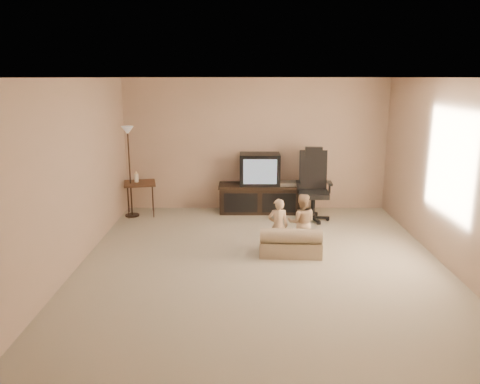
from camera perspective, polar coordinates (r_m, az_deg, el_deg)
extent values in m
plane|color=#C1B69A|center=(6.62, 2.60, -8.41)|extent=(5.50, 5.50, 0.00)
plane|color=white|center=(6.13, 2.86, 13.77)|extent=(5.50, 5.50, 0.00)
plane|color=tan|center=(8.97, 1.93, 5.78)|extent=(5.00, 0.00, 5.00)
plane|color=tan|center=(3.61, 4.70, -6.57)|extent=(5.00, 0.00, 5.00)
plane|color=tan|center=(6.63, -19.42, 2.12)|extent=(0.00, 5.50, 5.50)
plane|color=tan|center=(6.84, 24.14, 2.04)|extent=(0.00, 5.50, 5.50)
cube|color=black|center=(8.91, 2.37, -0.90)|extent=(1.50, 0.54, 0.48)
cube|color=black|center=(8.85, 2.39, 0.80)|extent=(1.54, 0.59, 0.04)
cube|color=black|center=(8.64, 0.10, -1.32)|extent=(0.62, 0.03, 0.36)
cube|color=black|center=(8.67, 4.76, -1.33)|extent=(0.62, 0.03, 0.36)
cube|color=black|center=(8.80, 2.40, 2.83)|extent=(0.75, 0.54, 0.59)
cube|color=white|center=(8.54, 2.46, 2.48)|extent=(0.61, 0.01, 0.46)
cube|color=#ACACAE|center=(8.82, 6.22, 1.05)|extent=(0.43, 0.30, 0.06)
cylinder|color=black|center=(8.45, 8.89, -1.77)|extent=(0.07, 0.07, 0.41)
cube|color=black|center=(8.39, 8.95, -0.22)|extent=(0.54, 0.54, 0.09)
cube|color=black|center=(8.55, 8.89, 2.66)|extent=(0.50, 0.21, 0.72)
cube|color=black|center=(8.49, 8.97, 4.90)|extent=(0.31, 0.12, 0.16)
cube|color=black|center=(8.32, 7.10, 1.11)|extent=(0.09, 0.29, 0.04)
cube|color=black|center=(8.38, 10.89, 1.05)|extent=(0.09, 0.29, 0.04)
cube|color=brown|center=(8.81, -12.12, 1.05)|extent=(0.66, 0.66, 0.03)
cylinder|color=#302015|center=(8.67, -13.49, -1.29)|extent=(0.02, 0.02, 0.61)
cylinder|color=#302015|center=(8.67, -10.54, -1.14)|extent=(0.02, 0.02, 0.61)
cylinder|color=#302015|center=(9.10, -13.44, -0.57)|extent=(0.02, 0.02, 0.61)
cylinder|color=#302015|center=(9.10, -10.64, -0.43)|extent=(0.02, 0.02, 0.61)
cylinder|color=white|center=(8.83, -12.52, 1.69)|extent=(0.08, 0.08, 0.16)
cone|color=#FBDFA3|center=(8.81, -12.55, 2.36)|extent=(0.06, 0.06, 0.06)
cylinder|color=#302015|center=(8.91, -12.99, -2.77)|extent=(0.26, 0.26, 0.03)
cylinder|color=#302015|center=(8.72, -13.27, 2.15)|extent=(0.03, 0.03, 1.57)
cone|color=beige|center=(8.60, -13.56, 7.33)|extent=(0.22, 0.22, 0.15)
cube|color=tan|center=(6.87, 6.13, -6.60)|extent=(0.91, 0.53, 0.23)
cylinder|color=tan|center=(6.65, 6.24, -5.36)|extent=(0.88, 0.26, 0.21)
imported|color=tan|center=(6.81, 4.66, -4.15)|extent=(0.31, 0.24, 0.82)
imported|color=tan|center=(6.93, 7.51, -3.69)|extent=(0.44, 0.26, 0.86)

